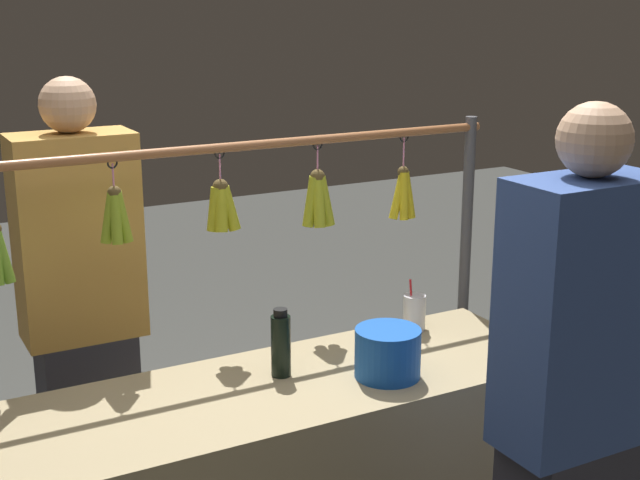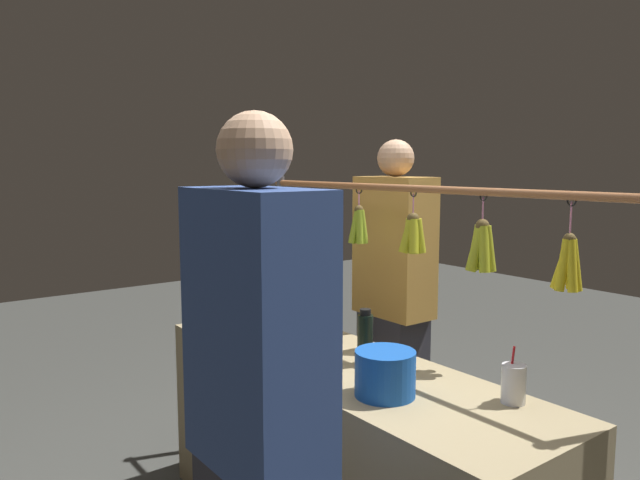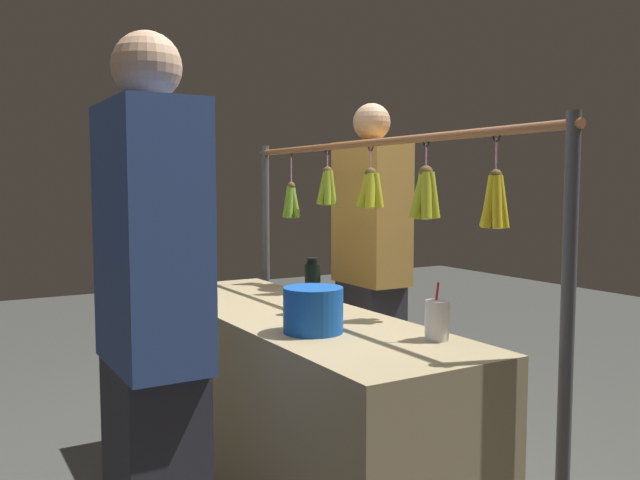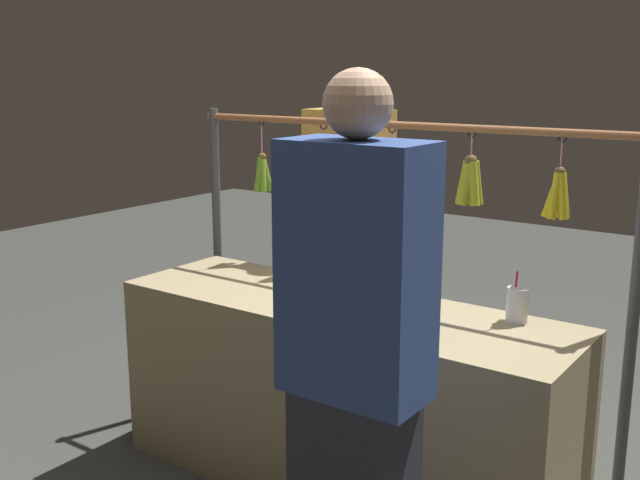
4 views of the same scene
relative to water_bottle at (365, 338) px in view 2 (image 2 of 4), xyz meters
name	(u,v)px [view 2 (image 2 of 4)]	position (x,y,z in m)	size (l,w,h in m)	color
market_counter	(343,458)	(0.06, 0.06, -0.52)	(1.95, 0.60, 0.82)	tan
display_rack	(415,281)	(0.04, -0.32, 0.19)	(2.15, 0.13, 1.56)	#4C4C51
water_bottle	(365,338)	(0.00, 0.00, 0.00)	(0.06, 0.06, 0.23)	black
blue_bucket	(385,373)	(-0.30, 0.17, -0.03)	(0.21, 0.21, 0.16)	#1650B1
drink_cup	(513,384)	(-0.61, -0.13, -0.04)	(0.08, 0.08, 0.19)	silver
vendor_person	(393,308)	(0.48, -0.62, -0.06)	(0.42, 0.23, 1.75)	#2D2D38
customer_person	(259,453)	(-0.49, 0.80, -0.06)	(0.42, 0.23, 1.76)	#2D2D38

